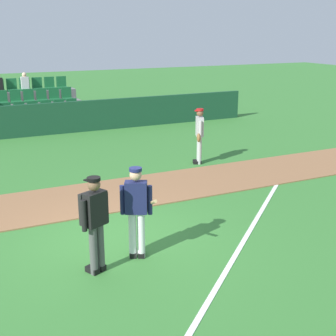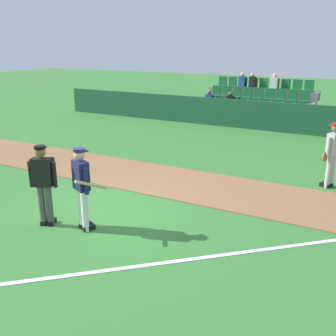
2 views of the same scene
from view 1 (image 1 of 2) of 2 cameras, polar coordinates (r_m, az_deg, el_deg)
name	(u,v)px [view 1 (image 1 of 2)]	position (r m, az deg, el deg)	size (l,w,h in m)	color
ground_plane	(115,243)	(9.58, -6.49, -9.05)	(80.00, 80.00, 0.00)	#387A33
infield_dirt_path	(79,200)	(11.96, -10.78, -3.82)	(28.00, 2.39, 0.03)	#936642
foul_line_chalk	(253,226)	(10.45, 10.30, -6.93)	(12.00, 0.10, 0.01)	white
dugout_fence	(24,121)	(19.40, -17.10, 5.51)	(20.00, 0.16, 1.29)	#19472D
stadium_bleachers	(17,114)	(21.24, -17.95, 6.29)	(5.55, 2.95, 2.30)	slate
batter_navy_jersey	(137,209)	(8.59, -3.84, -5.03)	(0.63, 0.80, 1.76)	white
umpire_home_plate	(95,219)	(8.15, -8.93, -6.20)	(0.54, 0.43, 1.76)	#4C4C4C
runner_grey_jersey	(199,134)	(14.75, 3.84, 4.16)	(0.43, 0.62, 1.76)	#B2B2B2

